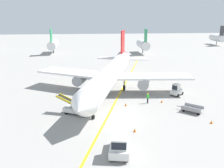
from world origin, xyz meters
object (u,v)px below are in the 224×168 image
(belt_loader_forward_hold, at_px, (76,109))
(safety_cone_wingtip_left, at_px, (135,130))
(baggage_cart_loaded, at_px, (192,109))
(safety_cone_nose_right, at_px, (162,101))
(safety_cone_nose_left, at_px, (126,105))
(airliner, at_px, (111,74))
(pushback_tug, at_px, (119,146))
(baggage_tug_near_wing, at_px, (177,90))
(ground_crew_marshaller, at_px, (148,98))
(safety_cone_wingtip_right, at_px, (211,122))

(belt_loader_forward_hold, distance_m, safety_cone_wingtip_left, 9.44)
(baggage_cart_loaded, xyz_separation_m, safety_cone_nose_right, (-3.18, 4.21, -0.25))
(belt_loader_forward_hold, bearing_deg, safety_cone_nose_left, 17.89)
(belt_loader_forward_hold, xyz_separation_m, safety_cone_nose_right, (13.34, 3.25, -0.56))
(airliner, xyz_separation_m, safety_cone_nose_right, (7.53, -6.30, -3.20))
(pushback_tug, xyz_separation_m, belt_loader_forward_hold, (-4.72, 10.79, -0.22))
(baggage_tug_near_wing, bearing_deg, safety_cone_nose_right, -138.11)
(baggage_tug_near_wing, distance_m, ground_crew_marshaller, 6.74)
(safety_cone_nose_left, height_order, safety_cone_nose_right, same)
(ground_crew_marshaller, relative_size, safety_cone_wingtip_right, 3.86)
(pushback_tug, height_order, safety_cone_wingtip_right, pushback_tug)
(belt_loader_forward_hold, bearing_deg, safety_cone_wingtip_right, -15.63)
(airliner, height_order, ground_crew_marshaller, airliner)
(airliner, distance_m, ground_crew_marshaller, 8.58)
(baggage_tug_near_wing, height_order, safety_cone_nose_left, baggage_tug_near_wing)
(belt_loader_forward_hold, bearing_deg, safety_cone_wingtip_left, -40.52)
(safety_cone_nose_left, xyz_separation_m, safety_cone_nose_right, (5.93, 0.86, 0.00))
(ground_crew_marshaller, xyz_separation_m, safety_cone_wingtip_left, (-3.85, -9.34, -0.69))
(pushback_tug, xyz_separation_m, baggage_tug_near_wing, (12.21, 17.26, -0.07))
(ground_crew_marshaller, bearing_deg, safety_cone_nose_right, 0.89)
(pushback_tug, bearing_deg, ground_crew_marshaller, 65.77)
(baggage_tug_near_wing, bearing_deg, safety_cone_wingtip_left, -127.78)
(baggage_tug_near_wing, bearing_deg, airliner, 164.48)
(pushback_tug, height_order, safety_cone_wingtip_left, pushback_tug)
(pushback_tug, height_order, ground_crew_marshaller, pushback_tug)
(pushback_tug, distance_m, baggage_cart_loaded, 15.38)
(belt_loader_forward_hold, relative_size, safety_cone_nose_right, 11.41)
(safety_cone_wingtip_left, bearing_deg, safety_cone_nose_left, 88.32)
(pushback_tug, relative_size, belt_loader_forward_hold, 0.77)
(ground_crew_marshaller, bearing_deg, belt_loader_forward_hold, -163.73)
(belt_loader_forward_hold, xyz_separation_m, ground_crew_marshaller, (11.02, 3.22, 0.13))
(belt_loader_forward_hold, relative_size, baggage_cart_loaded, 1.50)
(ground_crew_marshaller, distance_m, safety_cone_wingtip_right, 10.33)
(airliner, height_order, safety_cone_wingtip_left, airliner)
(airliner, height_order, pushback_tug, airliner)
(pushback_tug, height_order, belt_loader_forward_hold, belt_loader_forward_hold)
(belt_loader_forward_hold, bearing_deg, baggage_tug_near_wing, 20.91)
(pushback_tug, relative_size, baggage_tug_near_wing, 1.46)
(safety_cone_wingtip_right, bearing_deg, safety_cone_wingtip_left, -173.02)
(baggage_tug_near_wing, distance_m, safety_cone_wingtip_right, 11.37)
(pushback_tug, distance_m, baggage_tug_near_wing, 21.14)
(baggage_tug_near_wing, height_order, ground_crew_marshaller, baggage_tug_near_wing)
(baggage_tug_near_wing, height_order, safety_cone_wingtip_right, baggage_tug_near_wing)
(baggage_tug_near_wing, bearing_deg, safety_cone_wingtip_right, -87.55)
(baggage_tug_near_wing, xyz_separation_m, belt_loader_forward_hold, (-16.93, -6.47, -0.15))
(baggage_tug_near_wing, xyz_separation_m, ground_crew_marshaller, (-5.91, -3.25, -0.02))
(belt_loader_forward_hold, distance_m, ground_crew_marshaller, 11.48)
(pushback_tug, height_order, safety_cone_nose_right, pushback_tug)
(airliner, height_order, safety_cone_nose_left, airliner)
(safety_cone_nose_right, bearing_deg, airliner, 140.08)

